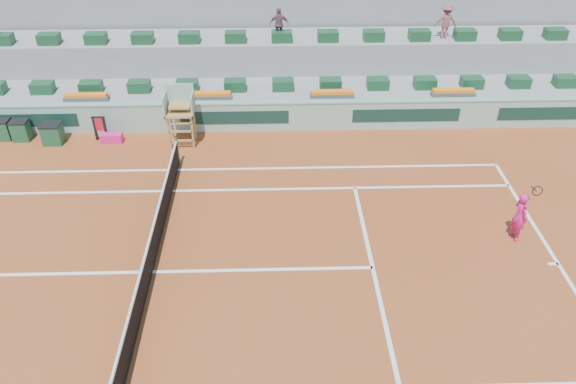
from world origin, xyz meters
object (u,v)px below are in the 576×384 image
umpire_chair (180,108)px  tennis_player (520,216)px  player_bag (112,138)px  drink_cooler_a (52,133)px

umpire_chair → tennis_player: size_ratio=1.05×
umpire_chair → player_bag: bearing=177.4°
drink_cooler_a → tennis_player: size_ratio=0.37×
player_bag → drink_cooler_a: bearing=179.4°
drink_cooler_a → tennis_player: bearing=-21.6°
tennis_player → player_bag: bearing=155.4°
umpire_chair → drink_cooler_a: 5.28m
player_bag → tennis_player: tennis_player is taller
umpire_chair → tennis_player: bearing=-29.5°
player_bag → tennis_player: bearing=-24.6°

